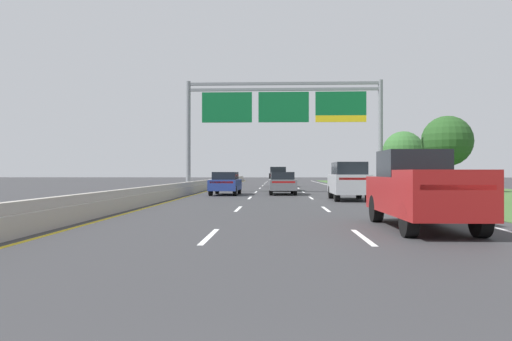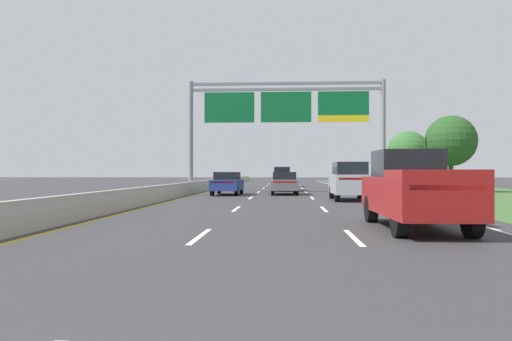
{
  "view_description": "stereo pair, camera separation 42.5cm",
  "coord_description": "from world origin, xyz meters",
  "px_view_note": "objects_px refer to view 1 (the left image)",
  "views": [
    {
      "loc": [
        -0.21,
        -1.5,
        1.56
      ],
      "look_at": [
        -1.33,
        25.03,
        1.65
      ],
      "focal_mm": 34.86,
      "sensor_mm": 36.0,
      "label": 1
    },
    {
      "loc": [
        0.21,
        -1.48,
        1.56
      ],
      "look_at": [
        -1.33,
        25.03,
        1.65
      ],
      "focal_mm": 34.86,
      "sensor_mm": 36.0,
      "label": 2
    }
  ],
  "objects_px": {
    "car_silver_right_lane_suv": "(349,180)",
    "roadside_tree_mid": "(447,141)",
    "car_grey_centre_lane_sedan": "(282,183)",
    "roadside_tree_far": "(403,152)",
    "car_black_centre_lane_suv": "(278,176)",
    "pickup_truck_red": "(421,190)",
    "car_darkgreen_centre_lane_sedan": "(282,181)",
    "overhead_sign_gantry": "(284,112)",
    "car_blue_left_lane_sedan": "(226,183)"
  },
  "relations": [
    {
      "from": "overhead_sign_gantry",
      "to": "roadside_tree_far",
      "type": "xyz_separation_m",
      "value": [
        13.47,
        17.6,
        -2.3
      ]
    },
    {
      "from": "pickup_truck_red",
      "to": "roadside_tree_far",
      "type": "relative_size",
      "value": 0.89
    },
    {
      "from": "car_black_centre_lane_suv",
      "to": "roadside_tree_far",
      "type": "relative_size",
      "value": 0.78
    },
    {
      "from": "car_grey_centre_lane_sedan",
      "to": "roadside_tree_far",
      "type": "relative_size",
      "value": 0.73
    },
    {
      "from": "pickup_truck_red",
      "to": "car_grey_centre_lane_sedan",
      "type": "bearing_deg",
      "value": 9.18
    },
    {
      "from": "car_silver_right_lane_suv",
      "to": "car_black_centre_lane_suv",
      "type": "relative_size",
      "value": 1.0
    },
    {
      "from": "pickup_truck_red",
      "to": "car_silver_right_lane_suv",
      "type": "distance_m",
      "value": 13.97
    },
    {
      "from": "pickup_truck_red",
      "to": "car_black_centre_lane_suv",
      "type": "relative_size",
      "value": 1.15
    },
    {
      "from": "car_silver_right_lane_suv",
      "to": "car_grey_centre_lane_sedan",
      "type": "bearing_deg",
      "value": 28.55
    },
    {
      "from": "pickup_truck_red",
      "to": "roadside_tree_far",
      "type": "bearing_deg",
      "value": -14.2
    },
    {
      "from": "pickup_truck_red",
      "to": "car_blue_left_lane_sedan",
      "type": "height_order",
      "value": "pickup_truck_red"
    },
    {
      "from": "car_silver_right_lane_suv",
      "to": "roadside_tree_mid",
      "type": "xyz_separation_m",
      "value": [
        9.27,
        11.37,
        2.88
      ]
    },
    {
      "from": "overhead_sign_gantry",
      "to": "car_grey_centre_lane_sedan",
      "type": "distance_m",
      "value": 6.22
    },
    {
      "from": "overhead_sign_gantry",
      "to": "car_darkgreen_centre_lane_sedan",
      "type": "xyz_separation_m",
      "value": [
        -0.11,
        3.78,
        -5.31
      ]
    },
    {
      "from": "car_grey_centre_lane_sedan",
      "to": "car_black_centre_lane_suv",
      "type": "height_order",
      "value": "car_black_centre_lane_suv"
    },
    {
      "from": "car_silver_right_lane_suv",
      "to": "roadside_tree_mid",
      "type": "height_order",
      "value": "roadside_tree_mid"
    },
    {
      "from": "overhead_sign_gantry",
      "to": "car_grey_centre_lane_sedan",
      "type": "relative_size",
      "value": 3.39
    },
    {
      "from": "overhead_sign_gantry",
      "to": "pickup_truck_red",
      "type": "distance_m",
      "value": 24.78
    },
    {
      "from": "car_blue_left_lane_sedan",
      "to": "car_silver_right_lane_suv",
      "type": "xyz_separation_m",
      "value": [
        7.53,
        -6.05,
        0.28
      ]
    },
    {
      "from": "car_darkgreen_centre_lane_sedan",
      "to": "car_black_centre_lane_suv",
      "type": "xyz_separation_m",
      "value": [
        -0.3,
        11.51,
        0.28
      ]
    },
    {
      "from": "car_silver_right_lane_suv",
      "to": "roadside_tree_far",
      "type": "relative_size",
      "value": 0.77
    },
    {
      "from": "car_blue_left_lane_sedan",
      "to": "overhead_sign_gantry",
      "type": "bearing_deg",
      "value": -44.06
    },
    {
      "from": "car_black_centre_lane_suv",
      "to": "roadside_tree_far",
      "type": "xyz_separation_m",
      "value": [
        13.88,
        2.31,
        2.72
      ]
    },
    {
      "from": "car_black_centre_lane_suv",
      "to": "roadside_tree_mid",
      "type": "bearing_deg",
      "value": -137.45
    },
    {
      "from": "car_silver_right_lane_suv",
      "to": "car_black_centre_lane_suv",
      "type": "height_order",
      "value": "same"
    },
    {
      "from": "roadside_tree_mid",
      "to": "roadside_tree_far",
      "type": "relative_size",
      "value": 0.98
    },
    {
      "from": "car_grey_centre_lane_sedan",
      "to": "car_black_centre_lane_suv",
      "type": "xyz_separation_m",
      "value": [
        -0.27,
        18.53,
        0.28
      ]
    },
    {
      "from": "car_black_centre_lane_suv",
      "to": "pickup_truck_red",
      "type": "bearing_deg",
      "value": -175.16
    },
    {
      "from": "car_grey_centre_lane_sedan",
      "to": "car_blue_left_lane_sedan",
      "type": "relative_size",
      "value": 1.0
    },
    {
      "from": "car_blue_left_lane_sedan",
      "to": "car_black_centre_lane_suv",
      "type": "xyz_separation_m",
      "value": [
        3.63,
        19.27,
        0.28
      ]
    },
    {
      "from": "car_darkgreen_centre_lane_sedan",
      "to": "roadside_tree_mid",
      "type": "bearing_deg",
      "value": -99.15
    },
    {
      "from": "car_blue_left_lane_sedan",
      "to": "car_black_centre_lane_suv",
      "type": "relative_size",
      "value": 0.94
    },
    {
      "from": "pickup_truck_red",
      "to": "car_black_centre_lane_suv",
      "type": "bearing_deg",
      "value": 4.96
    },
    {
      "from": "overhead_sign_gantry",
      "to": "pickup_truck_red",
      "type": "relative_size",
      "value": 2.78
    },
    {
      "from": "overhead_sign_gantry",
      "to": "roadside_tree_far",
      "type": "height_order",
      "value": "overhead_sign_gantry"
    },
    {
      "from": "pickup_truck_red",
      "to": "car_black_centre_lane_suv",
      "type": "height_order",
      "value": "pickup_truck_red"
    },
    {
      "from": "car_silver_right_lane_suv",
      "to": "roadside_tree_mid",
      "type": "distance_m",
      "value": 14.95
    },
    {
      "from": "car_blue_left_lane_sedan",
      "to": "roadside_tree_mid",
      "type": "xyz_separation_m",
      "value": [
        16.8,
        5.32,
        3.16
      ]
    },
    {
      "from": "car_silver_right_lane_suv",
      "to": "roadside_tree_far",
      "type": "xyz_separation_m",
      "value": [
        9.98,
        27.63,
        2.72
      ]
    },
    {
      "from": "car_blue_left_lane_sedan",
      "to": "car_silver_right_lane_suv",
      "type": "bearing_deg",
      "value": -127.47
    },
    {
      "from": "car_darkgreen_centre_lane_sedan",
      "to": "roadside_tree_mid",
      "type": "xyz_separation_m",
      "value": [
        12.87,
        -2.44,
        3.16
      ]
    },
    {
      "from": "overhead_sign_gantry",
      "to": "car_blue_left_lane_sedan",
      "type": "relative_size",
      "value": 3.39
    },
    {
      "from": "overhead_sign_gantry",
      "to": "roadside_tree_mid",
      "type": "relative_size",
      "value": 2.53
    },
    {
      "from": "car_black_centre_lane_suv",
      "to": "car_grey_centre_lane_sedan",
      "type": "bearing_deg",
      "value": -179.96
    },
    {
      "from": "car_grey_centre_lane_sedan",
      "to": "car_silver_right_lane_suv",
      "type": "distance_m",
      "value": 7.7
    },
    {
      "from": "roadside_tree_far",
      "to": "car_grey_centre_lane_sedan",
      "type": "bearing_deg",
      "value": -123.14
    },
    {
      "from": "car_grey_centre_lane_sedan",
      "to": "roadside_tree_far",
      "type": "distance_m",
      "value": 25.08
    },
    {
      "from": "roadside_tree_mid",
      "to": "roadside_tree_far",
      "type": "height_order",
      "value": "roadside_tree_far"
    },
    {
      "from": "pickup_truck_red",
      "to": "car_darkgreen_centre_lane_sedan",
      "type": "relative_size",
      "value": 1.22
    },
    {
      "from": "overhead_sign_gantry",
      "to": "car_grey_centre_lane_sedan",
      "type": "bearing_deg",
      "value": -92.41
    }
  ]
}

